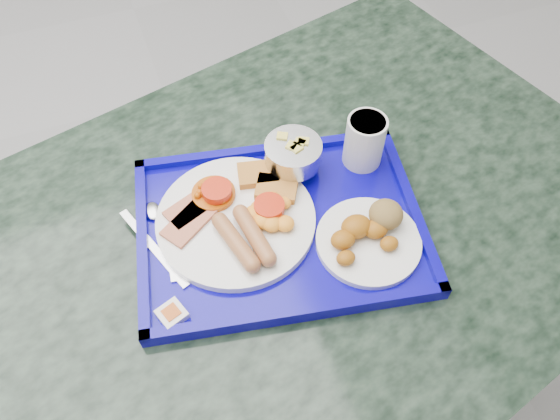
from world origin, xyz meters
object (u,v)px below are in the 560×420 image
table (277,291)px  bread_plate (370,234)px  main_plate (240,216)px  fruit_bowl (293,154)px  juice_cup (365,140)px  tray (280,226)px

table → bread_plate: 0.28m
table → main_plate: size_ratio=5.58×
fruit_bowl → bread_plate: bearing=-71.0°
main_plate → bread_plate: 0.21m
main_plate → juice_cup: (0.24, 0.05, 0.04)m
table → juice_cup: bearing=23.9°
bread_plate → fruit_bowl: 0.19m
table → bread_plate: (0.13, -0.07, 0.24)m
main_plate → bread_plate: size_ratio=1.55×
tray → main_plate: size_ratio=1.98×
main_plate → table: bearing=-33.7°
tray → juice_cup: 0.21m
table → tray: tray is taller
tray → main_plate: 0.07m
table → bread_plate: bread_plate is taller
table → tray: size_ratio=2.81×
tray → juice_cup: bearing=23.6°
table → fruit_bowl: fruit_bowl is taller
table → fruit_bowl: (0.07, 0.10, 0.26)m
bread_plate → juice_cup: juice_cup is taller
table → juice_cup: 0.34m
tray → main_plate: bearing=153.8°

